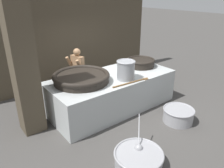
# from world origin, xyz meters

# --- Properties ---
(ground_plane) EXTENTS (60.00, 60.00, 0.00)m
(ground_plane) POSITION_xyz_m (0.00, 0.00, 0.00)
(ground_plane) COLOR #474442
(back_wall) EXTENTS (6.93, 0.24, 3.49)m
(back_wall) POSITION_xyz_m (0.00, 2.50, 1.75)
(back_wall) COLOR #4C4233
(back_wall) RESTS_ON ground_plane
(support_pillar) EXTENTS (0.51, 0.51, 3.49)m
(support_pillar) POSITION_xyz_m (-2.25, 0.32, 1.75)
(support_pillar) COLOR #4C4233
(support_pillar) RESTS_ON ground_plane
(hearth_platform) EXTENTS (3.63, 1.61, 0.97)m
(hearth_platform) POSITION_xyz_m (0.00, 0.00, 0.49)
(hearth_platform) COLOR #B2B7B7
(hearth_platform) RESTS_ON ground_plane
(giant_wok_near) EXTENTS (1.50, 1.50, 0.24)m
(giant_wok_near) POSITION_xyz_m (-0.89, 0.17, 1.10)
(giant_wok_near) COLOR black
(giant_wok_near) RESTS_ON hearth_platform
(giant_wok_far) EXTENTS (0.88, 0.88, 0.24)m
(giant_wok_far) POSITION_xyz_m (1.24, 0.12, 1.11)
(giant_wok_far) COLOR black
(giant_wok_far) RESTS_ON hearth_platform
(stock_pot) EXTENTS (0.51, 0.51, 0.51)m
(stock_pot) POSITION_xyz_m (0.16, -0.40, 1.24)
(stock_pot) COLOR gray
(stock_pot) RESTS_ON hearth_platform
(stirring_paddle) EXTENTS (1.13, 0.16, 0.04)m
(stirring_paddle) POSITION_xyz_m (0.13, -0.71, 0.99)
(stirring_paddle) COLOR brown
(stirring_paddle) RESTS_ON hearth_platform
(cook) EXTENTS (0.43, 0.62, 1.59)m
(cook) POSITION_xyz_m (-0.41, 1.22, 0.86)
(cook) COLOR #9E7551
(cook) RESTS_ON ground_plane
(prep_bowl_vegetables) EXTENTS (1.04, 1.07, 0.73)m
(prep_bowl_vegetables) POSITION_xyz_m (-1.06, -2.21, 0.18)
(prep_bowl_vegetables) COLOR #9E9EA3
(prep_bowl_vegetables) RESTS_ON ground_plane
(prep_bowl_meat) EXTENTS (0.81, 0.81, 0.37)m
(prep_bowl_meat) POSITION_xyz_m (0.88, -1.70, 0.20)
(prep_bowl_meat) COLOR #9E9EA3
(prep_bowl_meat) RESTS_ON ground_plane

